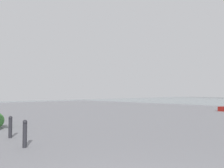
% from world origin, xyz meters
% --- Properties ---
extents(bollard_near, '(0.13, 0.13, 0.79)m').
position_xyz_m(bollard_near, '(5.14, -0.89, 0.41)').
color(bollard_near, '#232328').
rests_on(bollard_near, ground).
extents(bollard_mid, '(0.13, 0.13, 0.76)m').
position_xyz_m(bollard_mid, '(6.88, -1.13, 0.40)').
color(bollard_mid, '#232328').
rests_on(bollard_mid, ground).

